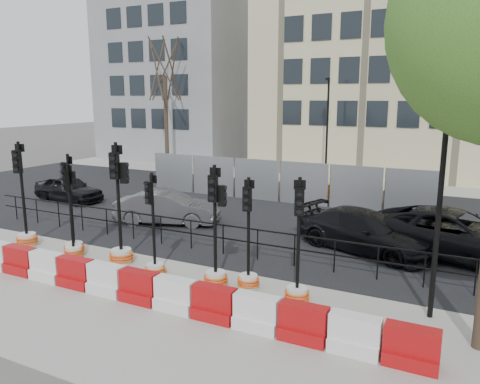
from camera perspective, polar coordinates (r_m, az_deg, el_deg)
The scene contains 24 objects.
ground at distance 14.72m, azimuth -8.47°, elevation -8.25°, with size 120.00×120.00×0.00m, color #51514C.
sidewalk_near at distance 12.56m, azimuth -16.47°, elevation -12.14°, with size 40.00×6.00×0.02m, color gray.
road at distance 20.59m, azimuth 2.71°, elevation -2.33°, with size 40.00×14.00×0.03m, color black.
sidewalk_far at distance 28.88m, azimuth 9.94°, elevation 1.54°, with size 40.00×4.00×0.02m, color gray.
building_grey at distance 39.96m, azimuth -7.24°, elevation 14.42°, with size 11.00×9.06×14.00m.
building_cream at distance 34.07m, azimuth 16.94°, elevation 17.91°, with size 15.00×10.06×18.00m.
kerb_railing at distance 15.46m, azimuth -6.00°, elevation -4.54°, with size 18.00×0.04×1.00m.
heras_fencing at distance 22.85m, azimuth 6.93°, elevation 0.63°, with size 14.33×1.72×2.00m.
lamp_post_far at distance 27.39m, azimuth 10.57°, elevation 7.75°, with size 0.12×0.56×6.00m.
lamp_post_near at distance 10.93m, azimuth 23.38°, elevation 1.47°, with size 0.12×0.56×6.00m.
tree_bare_far at distance 32.91m, azimuth -9.18°, elevation 14.39°, with size 2.00×2.00×9.00m.
barrier_row at distance 12.56m, azimuth -15.94°, elevation -10.35°, with size 15.70×0.50×0.80m.
traffic_signal_a at distance 17.28m, azimuth -24.69°, elevation -3.68°, with size 0.70×0.70×3.53m.
traffic_signal_b at distance 15.76m, azimuth -19.71°, elevation -4.54°, with size 0.64×0.64×3.24m.
traffic_signal_c at distance 15.53m, azimuth -19.76°, elevation -5.36°, with size 0.59×0.59×2.99m.
traffic_signal_d at distance 14.49m, azimuth -14.36°, elevation -5.17°, with size 0.72×0.72×3.67m.
traffic_signal_e at distance 13.37m, azimuth -10.42°, elevation -7.61°, with size 0.58×0.58×2.95m.
traffic_signal_f at distance 12.46m, azimuth -2.99°, elevation -8.06°, with size 0.64×0.64×3.26m.
traffic_signal_g at distance 12.38m, azimuth 1.00°, elevation -9.00°, with size 0.58×0.58×2.96m.
traffic_signal_h at distance 11.64m, azimuth 7.01°, elevation -10.29°, with size 0.61×0.61×3.12m.
car_a at distance 23.83m, azimuth -20.18°, elevation 0.37°, with size 3.74×1.74×1.24m, color black.
car_b at distance 18.66m, azimuth -8.85°, elevation -1.88°, with size 4.26×2.60×1.33m, color #424246.
car_c at distance 15.75m, azimuth 14.97°, elevation -4.64°, with size 4.96×3.26×1.33m, color black.
car_d at distance 16.05m, azimuth 24.60°, elevation -4.71°, with size 5.78×3.51×1.50m, color black.
Camera 1 is at (8.02, -11.30, 4.96)m, focal length 35.00 mm.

